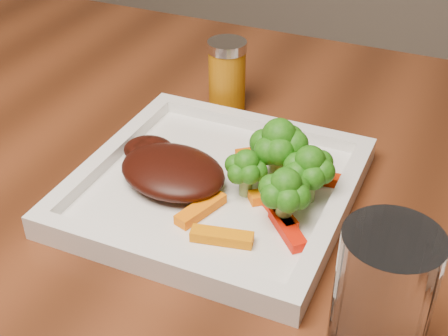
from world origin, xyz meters
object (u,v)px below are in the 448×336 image
at_px(plate, 215,191).
at_px(drinking_glass, 382,301).
at_px(steak, 173,171).
at_px(spice_shaker, 227,76).

height_order(plate, drinking_glass, drinking_glass).
bearing_deg(steak, spice_shaker, 96.49).
bearing_deg(plate, spice_shaker, 109.89).
bearing_deg(steak, drinking_glass, -27.87).
bearing_deg(drinking_glass, plate, 144.61).
bearing_deg(steak, plate, 17.99).
bearing_deg(spice_shaker, drinking_glass, -50.44).
height_order(spice_shaker, drinking_glass, drinking_glass).
distance_m(plate, spice_shaker, 0.19).
relative_size(steak, spice_shaker, 1.26).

